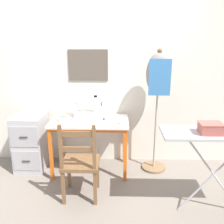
# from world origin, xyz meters

# --- Properties ---
(ground_plane) EXTENTS (14.00, 14.00, 0.00)m
(ground_plane) POSITION_xyz_m (0.00, 0.00, 0.00)
(ground_plane) COLOR gray
(wall_back) EXTENTS (10.00, 0.07, 2.55)m
(wall_back) POSITION_xyz_m (-0.00, 0.64, 1.28)
(wall_back) COLOR silver
(wall_back) RESTS_ON ground_plane
(sewing_table) EXTENTS (1.00, 0.57, 0.72)m
(sewing_table) POSITION_xyz_m (0.00, 0.27, 0.62)
(sewing_table) COLOR silver
(sewing_table) RESTS_ON ground_plane
(sewing_machine) EXTENTS (0.36, 0.16, 0.31)m
(sewing_machine) POSITION_xyz_m (-0.01, 0.41, 0.85)
(sewing_machine) COLOR white
(sewing_machine) RESTS_ON sewing_table
(fabric_bowl) EXTENTS (0.14, 0.14, 0.06)m
(fabric_bowl) POSITION_xyz_m (-0.33, 0.24, 0.75)
(fabric_bowl) COLOR silver
(fabric_bowl) RESTS_ON sewing_table
(scissors) EXTENTS (0.12, 0.06, 0.01)m
(scissors) POSITION_xyz_m (0.40, 0.18, 0.72)
(scissors) COLOR silver
(scissors) RESTS_ON sewing_table
(thread_spool_near_machine) EXTENTS (0.04, 0.04, 0.04)m
(thread_spool_near_machine) POSITION_xyz_m (0.18, 0.29, 0.74)
(thread_spool_near_machine) COLOR purple
(thread_spool_near_machine) RESTS_ON sewing_table
(thread_spool_mid_table) EXTENTS (0.04, 0.04, 0.03)m
(thread_spool_mid_table) POSITION_xyz_m (0.24, 0.35, 0.73)
(thread_spool_mid_table) COLOR silver
(thread_spool_mid_table) RESTS_ON sewing_table
(wooden_chair) EXTENTS (0.40, 0.38, 0.91)m
(wooden_chair) POSITION_xyz_m (-0.04, -0.31, 0.42)
(wooden_chair) COLOR brown
(wooden_chair) RESTS_ON ground_plane
(filing_cabinet) EXTENTS (0.38, 0.49, 0.75)m
(filing_cabinet) POSITION_xyz_m (-0.81, 0.36, 0.38)
(filing_cabinet) COLOR #B7B7BC
(filing_cabinet) RESTS_ON ground_plane
(dress_form) EXTENTS (0.32, 0.32, 1.61)m
(dress_form) POSITION_xyz_m (0.86, 0.35, 1.19)
(dress_form) COLOR #846647
(dress_form) RESTS_ON ground_plane
(ironing_board) EXTENTS (1.08, 0.37, 0.88)m
(ironing_board) POSITION_xyz_m (1.32, -0.51, 0.83)
(ironing_board) COLOR #ADB2B7
(ironing_board) RESTS_ON ground_plane
(storage_box) EXTENTS (0.21, 0.16, 0.10)m
(storage_box) POSITION_xyz_m (1.22, -0.55, 0.93)
(storage_box) COLOR #AD564C
(storage_box) RESTS_ON ironing_board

